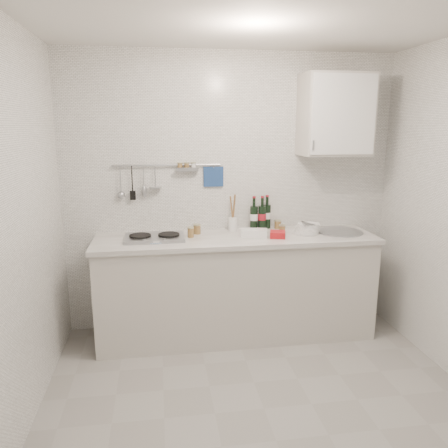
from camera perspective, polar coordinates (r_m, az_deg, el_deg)
name	(u,v)px	position (r m, az deg, el deg)	size (l,w,h in m)	color
floor	(264,409)	(3.20, 5.24, -22.89)	(3.00, 3.00, 0.00)	gray
ceiling	(273,6)	(2.68, 6.45, 26.46)	(3.00, 3.00, 0.00)	silver
back_wall	(231,194)	(4.02, 0.86, 4.00)	(3.00, 0.02, 2.50)	silver
wall_left	(7,237)	(2.73, -26.44, -1.58)	(0.02, 2.80, 2.50)	silver
counter	(236,289)	(3.95, 1.63, -8.46)	(2.44, 0.64, 0.96)	#BBB5AC
wall_rail	(165,176)	(3.91, -7.75, 6.24)	(0.98, 0.09, 0.34)	#93969B
wall_cabinet	(336,115)	(4.05, 14.37, 13.62)	(0.60, 0.38, 0.70)	#BBB5AC
plate_stack_hob	(156,239)	(3.69, -8.87, -1.97)	(0.25, 0.25, 0.02)	teal
plate_stack_sink	(307,228)	(3.97, 10.80, -0.57)	(0.25, 0.24, 0.09)	white
wine_bottles	(261,213)	(4.04, 4.86, 1.48)	(0.21, 0.12, 0.31)	black
butter_dish	(254,233)	(3.78, 3.94, -1.19)	(0.23, 0.11, 0.07)	white
strawberry_punnet	(278,234)	(3.78, 7.02, -1.36)	(0.13, 0.13, 0.05)	red
utensil_crock	(233,222)	(3.98, 1.16, 0.24)	(0.08, 0.08, 0.34)	white
jar_a	(197,229)	(3.88, -3.54, -0.66)	(0.07, 0.07, 0.09)	brown
jar_b	(278,224)	(4.11, 7.03, -0.02)	(0.07, 0.07, 0.08)	brown
jar_c	(282,229)	(3.92, 7.60, -0.65)	(0.06, 0.06, 0.08)	brown
jar_d	(191,232)	(3.76, -4.38, -1.05)	(0.06, 0.06, 0.09)	brown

